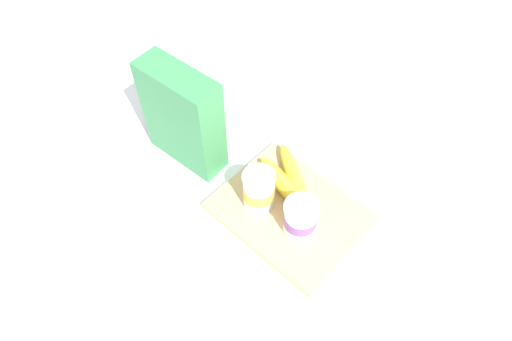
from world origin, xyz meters
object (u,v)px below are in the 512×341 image
object	(u,v)px
cereal_box	(183,117)
yogurt_cup_back	(259,190)
yogurt_cup_front	(300,218)
banana_bunch	(289,181)
cutting_board	(290,212)

from	to	relation	value
cereal_box	yogurt_cup_back	xyz separation A→B (m)	(-0.22, -0.00, -0.06)
yogurt_cup_front	banana_bunch	size ratio (longest dim) A/B	0.46
yogurt_cup_front	yogurt_cup_back	bearing A→B (deg)	5.46
cutting_board	yogurt_cup_front	xyz separation A→B (m)	(-0.04, 0.02, 0.05)
yogurt_cup_back	banana_bunch	xyz separation A→B (m)	(-0.02, -0.08, -0.03)
yogurt_cup_front	yogurt_cup_back	world-z (taller)	yogurt_cup_back
yogurt_cup_back	yogurt_cup_front	bearing A→B (deg)	-174.54
cereal_box	yogurt_cup_back	world-z (taller)	cereal_box
yogurt_cup_back	banana_bunch	size ratio (longest dim) A/B	0.53
cutting_board	yogurt_cup_front	world-z (taller)	yogurt_cup_front
cutting_board	yogurt_cup_back	size ratio (longest dim) A/B	3.18
yogurt_cup_front	banana_bunch	xyz separation A→B (m)	(0.09, -0.07, -0.02)
cereal_box	yogurt_cup_front	size ratio (longest dim) A/B	3.00
cutting_board	banana_bunch	distance (m)	0.07
cereal_box	banana_bunch	bearing A→B (deg)	-165.39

